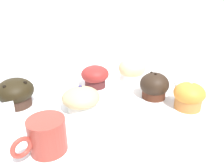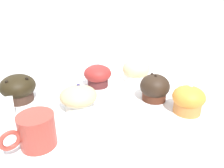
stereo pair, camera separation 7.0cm
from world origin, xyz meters
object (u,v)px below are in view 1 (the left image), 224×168
(muffin_front_left, at_px, (16,93))
(serving_plate, at_px, (202,85))
(muffin_back_center, at_px, (189,96))
(coffee_cup, at_px, (46,135))
(muffin_front_right, at_px, (81,99))
(muffin_front_center, at_px, (154,86))
(muffin_back_left, at_px, (132,70))
(muffin_back_right, at_px, (95,76))

(muffin_front_left, xyz_separation_m, serving_plate, (0.60, -0.18, -0.04))
(muffin_back_center, xyz_separation_m, coffee_cup, (-0.41, 0.02, 0.00))
(muffin_front_left, distance_m, muffin_front_right, 0.20)
(muffin_front_center, distance_m, serving_plate, 0.21)
(muffin_front_right, bearing_deg, muffin_back_left, 24.70)
(muffin_back_left, bearing_deg, coffee_cup, -147.94)
(muffin_front_left, height_order, muffin_back_center, muffin_front_left)
(muffin_front_center, xyz_separation_m, muffin_back_center, (0.04, -0.10, -0.00))
(muffin_front_center, height_order, coffee_cup, muffin_front_center)
(coffee_cup, distance_m, serving_plate, 0.58)
(muffin_front_center, relative_size, muffin_front_right, 0.85)
(muffin_back_center, bearing_deg, muffin_front_right, 152.51)
(muffin_back_right, bearing_deg, serving_plate, -29.62)
(muffin_front_center, bearing_deg, muffin_back_right, 126.70)
(muffin_back_right, bearing_deg, muffin_front_left, -178.12)
(muffin_front_center, xyz_separation_m, serving_plate, (0.21, -0.02, -0.04))
(muffin_front_center, relative_size, serving_plate, 0.48)
(muffin_back_center, xyz_separation_m, serving_plate, (0.17, 0.08, -0.04))
(muffin_back_left, xyz_separation_m, muffin_front_right, (-0.26, -0.12, -0.01))
(serving_plate, bearing_deg, muffin_back_right, 150.38)
(muffin_front_center, distance_m, muffin_front_left, 0.43)
(muffin_front_right, distance_m, muffin_back_center, 0.31)
(muffin_front_center, distance_m, muffin_front_right, 0.24)
(serving_plate, bearing_deg, coffee_cup, -173.75)
(muffin_front_right, xyz_separation_m, coffee_cup, (-0.13, -0.12, 0.01))
(muffin_back_right, distance_m, serving_plate, 0.39)
(muffin_back_left, height_order, muffin_back_right, muffin_back_left)
(muffin_front_center, xyz_separation_m, muffin_back_left, (0.02, 0.16, 0.00))
(coffee_cup, bearing_deg, serving_plate, 6.25)
(muffin_front_center, relative_size, muffin_back_left, 0.90)
(coffee_cup, relative_size, serving_plate, 0.62)
(muffin_front_left, xyz_separation_m, coffee_cup, (0.03, -0.25, -0.00))
(muffin_front_left, bearing_deg, muffin_front_right, -37.37)
(muffin_back_left, height_order, serving_plate, muffin_back_left)
(muffin_front_left, height_order, serving_plate, muffin_front_left)
(muffin_back_center, bearing_deg, coffee_cup, 177.15)
(muffin_front_center, relative_size, muffin_back_right, 0.94)
(coffee_cup, height_order, serving_plate, coffee_cup)
(muffin_back_center, bearing_deg, muffin_front_center, 112.83)
(serving_plate, bearing_deg, muffin_back_left, 135.77)
(muffin_back_left, relative_size, muffin_front_left, 0.97)
(muffin_back_right, height_order, serving_plate, muffin_back_right)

